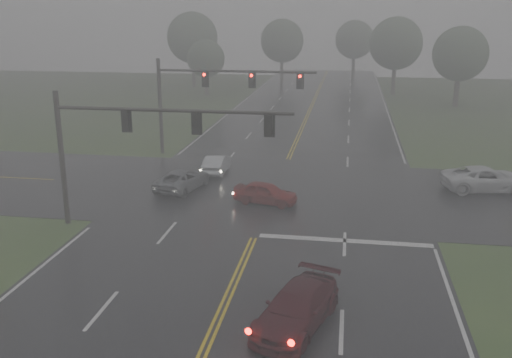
% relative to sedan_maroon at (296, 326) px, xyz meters
% --- Properties ---
extents(main_road, '(18.00, 160.00, 0.02)m').
position_rel_sedan_maroon_xyz_m(main_road, '(-2.88, 13.88, 0.00)').
color(main_road, black).
rests_on(main_road, ground).
extents(cross_street, '(120.00, 14.00, 0.02)m').
position_rel_sedan_maroon_xyz_m(cross_street, '(-2.88, 15.88, 0.00)').
color(cross_street, black).
rests_on(cross_street, ground).
extents(stop_bar, '(8.50, 0.50, 0.01)m').
position_rel_sedan_maroon_xyz_m(stop_bar, '(1.62, 8.28, 0.00)').
color(stop_bar, '#BCBCBC').
rests_on(stop_bar, ground).
extents(sedan_maroon, '(3.33, 5.22, 1.41)m').
position_rel_sedan_maroon_xyz_m(sedan_maroon, '(0.00, 0.00, 0.00)').
color(sedan_maroon, '#3A0A10').
rests_on(sedan_maroon, ground).
extents(sedan_red, '(3.99, 2.22, 1.28)m').
position_rel_sedan_maroon_xyz_m(sedan_red, '(-3.09, 13.35, 0.00)').
color(sedan_red, maroon).
rests_on(sedan_red, ground).
extents(sedan_silver, '(1.36, 3.90, 1.29)m').
position_rel_sedan_maroon_xyz_m(sedan_silver, '(-7.42, 19.37, 0.00)').
color(sedan_silver, '#AFB2B7').
rests_on(sedan_silver, ground).
extents(car_grey, '(3.04, 4.93, 1.27)m').
position_rel_sedan_maroon_xyz_m(car_grey, '(-8.71, 15.28, 0.00)').
color(car_grey, '#595C61').
rests_on(car_grey, ground).
extents(pickup_white, '(5.82, 3.48, 1.51)m').
position_rel_sedan_maroon_xyz_m(pickup_white, '(10.27, 18.07, 0.00)').
color(pickup_white, silver).
rests_on(pickup_white, ground).
extents(signal_gantry_near, '(12.21, 0.31, 7.08)m').
position_rel_sedan_maroon_xyz_m(signal_gantry_near, '(-9.37, 8.46, 4.95)').
color(signal_gantry_near, black).
rests_on(signal_gantry_near, ground).
extents(signal_gantry_far, '(12.30, 0.38, 7.46)m').
position_rel_sedan_maroon_xyz_m(signal_gantry_far, '(-9.35, 24.44, 5.21)').
color(signal_gantry_far, black).
rests_on(signal_gantry_far, ground).
extents(tree_nw_a, '(5.04, 5.04, 7.40)m').
position_rel_sedan_maroon_xyz_m(tree_nw_a, '(-17.60, 57.18, 4.86)').
color(tree_nw_a, '#382E24').
rests_on(tree_nw_a, ground).
extents(tree_ne_a, '(7.04, 7.04, 10.34)m').
position_rel_sedan_maroon_xyz_m(tree_ne_a, '(7.38, 61.92, 6.80)').
color(tree_ne_a, '#382E24').
rests_on(tree_ne_a, ground).
extents(tree_n_mid, '(6.74, 6.74, 9.89)m').
position_rel_sedan_maroon_xyz_m(tree_n_mid, '(-9.22, 72.74, 6.51)').
color(tree_n_mid, '#382E24').
rests_on(tree_n_mid, ground).
extents(tree_e_near, '(6.37, 6.37, 9.36)m').
position_rel_sedan_maroon_xyz_m(tree_e_near, '(14.08, 52.54, 6.15)').
color(tree_e_near, '#382E24').
rests_on(tree_e_near, ground).
extents(tree_nw_b, '(7.45, 7.45, 10.95)m').
position_rel_sedan_maroon_xyz_m(tree_nw_b, '(-21.68, 65.49, 7.21)').
color(tree_nw_b, '#382E24').
rests_on(tree_nw_b, ground).
extents(tree_n_far, '(6.53, 6.53, 9.59)m').
position_rel_sedan_maroon_xyz_m(tree_n_far, '(2.00, 83.21, 6.30)').
color(tree_n_far, '#382E24').
rests_on(tree_n_far, ground).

